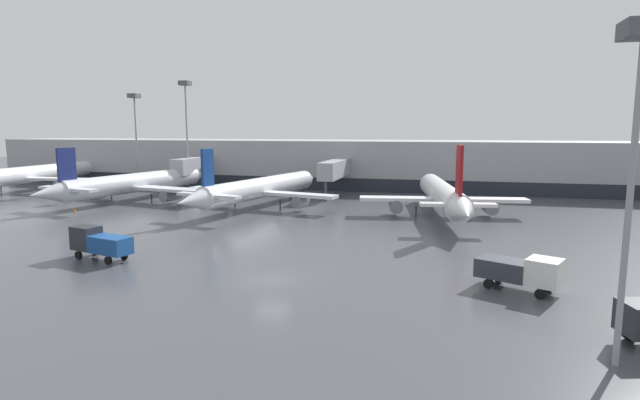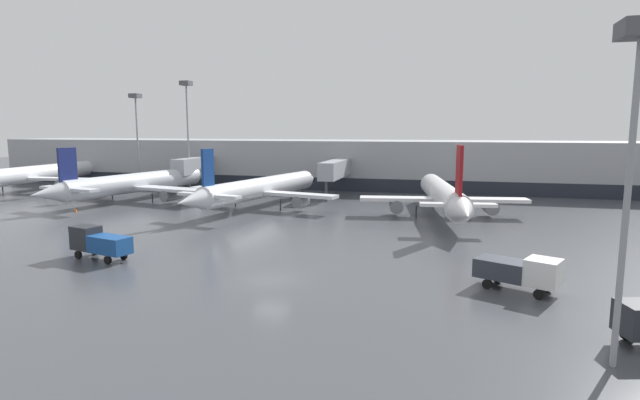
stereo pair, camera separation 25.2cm
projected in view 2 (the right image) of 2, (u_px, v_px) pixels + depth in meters
ground_plane at (271, 280)px, 37.36m from camera, size 320.00×320.00×0.00m
terminal_building at (380, 164)px, 96.06m from camera, size 160.00×30.24×9.00m
parked_jet_0 at (443, 195)px, 63.98m from camera, size 21.42×32.63×9.52m
parked_jet_2 at (134, 183)px, 77.92m from camera, size 26.91×33.95×8.71m
parked_jet_3 at (260, 189)px, 70.56m from camera, size 23.67×33.08×8.85m
parked_jet_4 at (26, 175)px, 88.09m from camera, size 27.18×39.67×10.16m
service_truck_0 at (519, 271)px, 34.65m from camera, size 5.95×4.31×2.52m
service_truck_2 at (99, 242)px, 43.15m from camera, size 6.25×3.12×2.76m
traffic_cone_0 at (75, 209)px, 68.13m from camera, size 0.38×0.38×0.60m
apron_light_mast_3 at (136, 114)px, 93.64m from camera, size 1.80×1.80×17.74m
apron_light_mast_4 at (636, 93)px, 21.98m from camera, size 1.80×1.80×15.92m
apron_light_mast_5 at (187, 105)px, 89.53m from camera, size 1.80×1.80×19.70m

